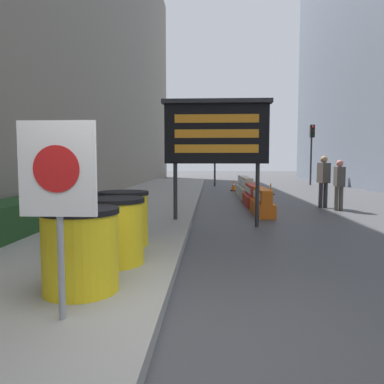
{
  "coord_description": "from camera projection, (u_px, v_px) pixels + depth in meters",
  "views": [
    {
      "loc": [
        0.47,
        -3.18,
        1.59
      ],
      "look_at": [
        0.15,
        3.24,
        1.07
      ],
      "focal_mm": 35.0,
      "sensor_mm": 36.0,
      "label": 1
    }
  ],
  "objects": [
    {
      "name": "pedestrian_passerby",
      "position": [
        324.0,
        177.0,
        12.85
      ],
      "size": [
        0.35,
        0.51,
        1.78
      ],
      "rotation": [
        0.0,
        0.0,
        4.88
      ],
      "color": "#333338",
      "rests_on": "ground_plane"
    },
    {
      "name": "hedge_strip",
      "position": [
        4.0,
        220.0,
        7.08
      ],
      "size": [
        0.9,
        4.54,
        0.65
      ],
      "color": "#1E421E",
      "rests_on": "sidewalk_left"
    },
    {
      "name": "message_board",
      "position": [
        216.0,
        133.0,
        9.01
      ],
      "size": [
        2.62,
        0.36,
        3.07
      ],
      "color": "#28282B",
      "rests_on": "ground_plane"
    },
    {
      "name": "traffic_light_far_side",
      "position": [
        312.0,
        142.0,
        25.1
      ],
      "size": [
        0.28,
        0.45,
        4.04
      ],
      "color": "#2D2D30",
      "rests_on": "ground_plane"
    },
    {
      "name": "jersey_barrier_red_striped",
      "position": [
        253.0,
        196.0,
        13.53
      ],
      "size": [
        0.63,
        2.15,
        0.76
      ],
      "color": "red",
      "rests_on": "ground_plane"
    },
    {
      "name": "jersey_barrier_white",
      "position": [
        243.0,
        186.0,
        18.16
      ],
      "size": [
        0.54,
        1.75,
        0.9
      ],
      "color": "silver",
      "rests_on": "ground_plane"
    },
    {
      "name": "barrel_drum_foreground",
      "position": [
        81.0,
        250.0,
        4.1
      ],
      "size": [
        0.85,
        0.85,
        0.92
      ],
      "color": "yellow",
      "rests_on": "sidewalk_left"
    },
    {
      "name": "ground_plane",
      "position": [
        157.0,
        341.0,
        3.32
      ],
      "size": [
        120.0,
        120.0,
        0.0
      ],
      "primitive_type": "plane",
      "color": "#3F3F42"
    },
    {
      "name": "traffic_cone_near",
      "position": [
        271.0,
        189.0,
        18.04
      ],
      "size": [
        0.34,
        0.34,
        0.6
      ],
      "color": "black",
      "rests_on": "ground_plane"
    },
    {
      "name": "traffic_light_near_curb",
      "position": [
        215.0,
        135.0,
        23.87
      ],
      "size": [
        0.28,
        0.45,
        4.54
      ],
      "color": "#2D2D30",
      "rests_on": "ground_plane"
    },
    {
      "name": "traffic_cone_mid",
      "position": [
        234.0,
        185.0,
        20.26
      ],
      "size": [
        0.35,
        0.35,
        0.62
      ],
      "color": "black",
      "rests_on": "ground_plane"
    },
    {
      "name": "pedestrian_worker",
      "position": [
        339.0,
        181.0,
        12.08
      ],
      "size": [
        0.28,
        0.44,
        1.64
      ],
      "rotation": [
        0.0,
        0.0,
        4.67
      ],
      "color": "#514C42",
      "rests_on": "ground_plane"
    },
    {
      "name": "warning_sign",
      "position": [
        58.0,
        182.0,
        3.28
      ],
      "size": [
        0.69,
        0.08,
        1.78
      ],
      "color": "gray",
      "rests_on": "sidewalk_left"
    },
    {
      "name": "barrel_drum_middle",
      "position": [
        114.0,
        231.0,
        5.22
      ],
      "size": [
        0.85,
        0.85,
        0.92
      ],
      "color": "yellow",
      "rests_on": "sidewalk_left"
    },
    {
      "name": "barrel_drum_back",
      "position": [
        124.0,
        218.0,
        6.36
      ],
      "size": [
        0.85,
        0.85,
        0.92
      ],
      "color": "yellow",
      "rests_on": "sidewalk_left"
    },
    {
      "name": "jersey_barrier_orange_far",
      "position": [
        262.0,
        203.0,
        11.24
      ],
      "size": [
        0.53,
        2.0,
        0.78
      ],
      "color": "orange",
      "rests_on": "ground_plane"
    },
    {
      "name": "jersey_barrier_cream",
      "position": [
        247.0,
        190.0,
        15.85
      ],
      "size": [
        0.54,
        1.8,
        0.91
      ],
      "color": "beige",
      "rests_on": "ground_plane"
    }
  ]
}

